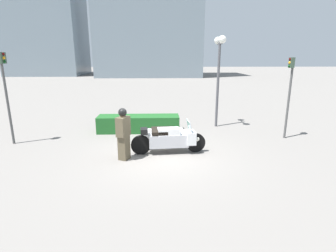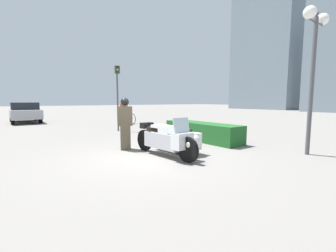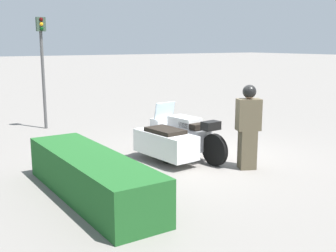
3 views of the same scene
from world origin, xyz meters
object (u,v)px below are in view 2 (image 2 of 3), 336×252
bicycle_parked (129,118)px  hedge_bush_curbside (202,131)px  traffic_light_far (117,89)px  parked_car_background (25,112)px  police_motorcycle (173,139)px  officer_rider (125,122)px  pedestrian_bystander (124,112)px  twin_lamp_post (314,46)px

bicycle_parked → hedge_bush_curbside: bearing=-7.4°
traffic_light_far → parked_car_background: traffic_light_far is taller
police_motorcycle → officer_rider: (-1.49, -0.86, 0.44)m
traffic_light_far → pedestrian_bystander: 4.00m
hedge_bush_curbside → police_motorcycle: bearing=-63.0°
officer_rider → twin_lamp_post: size_ratio=0.41×
parked_car_background → bicycle_parked: 8.10m
traffic_light_far → parked_car_background: (-8.88, -3.63, -1.47)m
parked_car_background → pedestrian_bystander: pedestrian_bystander is taller
police_motorcycle → bicycle_parked: bearing=155.7°
police_motorcycle → parked_car_background: size_ratio=0.56×
twin_lamp_post → pedestrian_bystander: 11.92m
parked_car_background → traffic_light_far: bearing=-157.5°
police_motorcycle → bicycle_parked: size_ratio=1.44×
twin_lamp_post → bicycle_parked: (-11.97, 0.09, -2.84)m
pedestrian_bystander → bicycle_parked: 0.78m
officer_rider → hedge_bush_curbside: bearing=110.9°
hedge_bush_curbside → officer_rider: bearing=-94.0°
hedge_bush_curbside → parked_car_background: size_ratio=0.78×
hedge_bush_curbside → twin_lamp_post: twin_lamp_post is taller
pedestrian_bystander → hedge_bush_curbside: bearing=-10.6°
police_motorcycle → twin_lamp_post: size_ratio=0.62×
traffic_light_far → bicycle_parked: traffic_light_far is taller
pedestrian_bystander → bicycle_parked: (-0.31, 0.55, -0.46)m
twin_lamp_post → bicycle_parked: bearing=179.6°
traffic_light_far → twin_lamp_post: bearing=25.7°
officer_rider → hedge_bush_curbside: (0.23, 3.32, -0.55)m
officer_rider → hedge_bush_curbside: size_ratio=0.47×
police_motorcycle → pedestrian_bystander: bearing=158.2°
officer_rider → twin_lamp_post: (3.94, 4.11, 2.29)m
officer_rider → pedestrian_bystander: officer_rider is taller
officer_rider → bicycle_parked: officer_rider is taller
pedestrian_bystander → twin_lamp_post: bearing=-6.0°
officer_rider → bicycle_parked: (-8.04, 4.20, -0.56)m
police_motorcycle → parked_car_background: 15.13m
officer_rider → pedestrian_bystander: size_ratio=1.05×
police_motorcycle → bicycle_parked: police_motorcycle is taller
officer_rider → parked_car_background: bearing=-147.2°
pedestrian_bystander → parked_car_background: bearing=-144.1°
parked_car_background → pedestrian_bystander: bearing=-135.5°
traffic_light_far → parked_car_background: size_ratio=0.74×
parked_car_background → bicycle_parked: parked_car_background is taller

